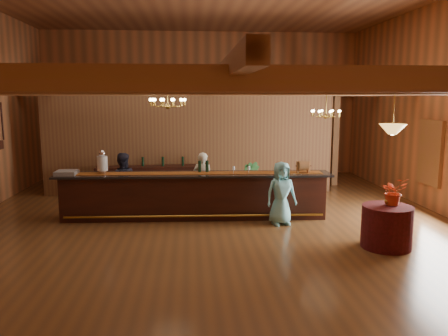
{
  "coord_description": "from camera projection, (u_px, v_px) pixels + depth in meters",
  "views": [
    {
      "loc": [
        -0.5,
        -10.13,
        3.0
      ],
      "look_at": [
        0.34,
        0.44,
        1.29
      ],
      "focal_mm": 35.0,
      "sensor_mm": 36.0,
      "label": 1
    }
  ],
  "objects": [
    {
      "name": "floor",
      "position": [
        212.0,
        224.0,
        10.49
      ],
      "size": [
        14.0,
        14.0,
        0.0
      ],
      "primitive_type": "plane",
      "color": "brown",
      "rests_on": "ground"
    },
    {
      "name": "wall_back",
      "position": [
        202.0,
        104.0,
        16.94
      ],
      "size": [
        12.0,
        0.1,
        5.5
      ],
      "primitive_type": "cube",
      "color": "#BD6C3C",
      "rests_on": "floor"
    },
    {
      "name": "wall_front",
      "position": [
        258.0,
        133.0,
        3.16
      ],
      "size": [
        12.0,
        0.1,
        5.5
      ],
      "primitive_type": "cube",
      "color": "#BD6C3C",
      "rests_on": "floor"
    },
    {
      "name": "beam_grid",
      "position": [
        210.0,
        88.0,
        10.47
      ],
      "size": [
        11.9,
        13.9,
        0.39
      ],
      "color": "brown",
      "rests_on": "wall_left"
    },
    {
      "name": "support_posts",
      "position": [
        212.0,
        161.0,
        9.74
      ],
      "size": [
        9.2,
        10.2,
        3.2
      ],
      "color": "brown",
      "rests_on": "floor"
    },
    {
      "name": "partition_wall",
      "position": [
        190.0,
        145.0,
        13.65
      ],
      "size": [
        9.0,
        0.18,
        3.1
      ],
      "primitive_type": "cube",
      "color": "brown",
      "rests_on": "floor"
    },
    {
      "name": "window_right_back",
      "position": [
        431.0,
        153.0,
        11.69
      ],
      "size": [
        0.12,
        1.05,
        1.75
      ],
      "primitive_type": "cube",
      "color": "white",
      "rests_on": "wall_right"
    },
    {
      "name": "backroom_boxes",
      "position": [
        196.0,
        167.0,
        15.79
      ],
      "size": [
        4.1,
        0.6,
        1.1
      ],
      "color": "black",
      "rests_on": "floor"
    },
    {
      "name": "tasting_bar",
      "position": [
        194.0,
        195.0,
        10.96
      ],
      "size": [
        6.87,
        1.11,
        1.15
      ],
      "rotation": [
        0.0,
        0.0,
        -0.03
      ],
      "color": "black",
      "rests_on": "floor"
    },
    {
      "name": "beverage_dispenser",
      "position": [
        102.0,
        162.0,
        10.79
      ],
      "size": [
        0.26,
        0.26,
        0.6
      ],
      "color": "silver",
      "rests_on": "tasting_bar"
    },
    {
      "name": "glass_rack_tray",
      "position": [
        67.0,
        173.0,
        10.68
      ],
      "size": [
        0.5,
        0.5,
        0.1
      ],
      "primitive_type": "cube",
      "color": "gray",
      "rests_on": "tasting_bar"
    },
    {
      "name": "raffle_drum",
      "position": [
        303.0,
        166.0,
        10.91
      ],
      "size": [
        0.34,
        0.24,
        0.3
      ],
      "color": "brown",
      "rests_on": "tasting_bar"
    },
    {
      "name": "bar_bottle_0",
      "position": [
        200.0,
        167.0,
        10.99
      ],
      "size": [
        0.07,
        0.07,
        0.3
      ],
      "primitive_type": "cylinder",
      "color": "black",
      "rests_on": "tasting_bar"
    },
    {
      "name": "bar_bottle_1",
      "position": [
        207.0,
        167.0,
        11.0
      ],
      "size": [
        0.07,
        0.07,
        0.3
      ],
      "primitive_type": "cylinder",
      "color": "black",
      "rests_on": "tasting_bar"
    },
    {
      "name": "bar_bottle_2",
      "position": [
        207.0,
        167.0,
        11.0
      ],
      "size": [
        0.07,
        0.07,
        0.3
      ],
      "primitive_type": "cylinder",
      "color": "black",
      "rests_on": "tasting_bar"
    },
    {
      "name": "backbar_shelf",
      "position": [
        153.0,
        182.0,
        13.3
      ],
      "size": [
        3.44,
        0.71,
        0.96
      ],
      "primitive_type": "cube",
      "rotation": [
        0.0,
        0.0,
        0.05
      ],
      "color": "black",
      "rests_on": "floor"
    },
    {
      "name": "round_table",
      "position": [
        387.0,
        227.0,
        8.8
      ],
      "size": [
        0.99,
        0.99,
        0.86
      ],
      "primitive_type": "cylinder",
      "color": "#561017",
      "rests_on": "floor"
    },
    {
      "name": "chandelier_left",
      "position": [
        168.0,
        102.0,
        9.81
      ],
      "size": [
        0.8,
        0.8,
        0.45
      ],
      "color": "#B48F33",
      "rests_on": "beam_grid"
    },
    {
      "name": "chandelier_right",
      "position": [
        326.0,
        113.0,
        11.86
      ],
      "size": [
        0.8,
        0.8,
        0.76
      ],
      "color": "#B48F33",
      "rests_on": "beam_grid"
    },
    {
      "name": "pendant_lamp",
      "position": [
        393.0,
        129.0,
        8.49
      ],
      "size": [
        0.52,
        0.52,
        0.9
      ],
      "color": "#B48F33",
      "rests_on": "beam_grid"
    },
    {
      "name": "bartender",
      "position": [
        203.0,
        181.0,
        11.74
      ],
      "size": [
        0.67,
        0.54,
        1.57
      ],
      "primitive_type": "imported",
      "rotation": [
        0.0,
        0.0,
        2.81
      ],
      "color": "silver",
      "rests_on": "floor"
    },
    {
      "name": "staff_second",
      "position": [
        122.0,
        182.0,
        11.56
      ],
      "size": [
        0.79,
        0.63,
        1.58
      ],
      "primitive_type": "imported",
      "rotation": [
        0.0,
        0.0,
        3.18
      ],
      "color": "#222232",
      "rests_on": "floor"
    },
    {
      "name": "guest",
      "position": [
        281.0,
        193.0,
        10.38
      ],
      "size": [
        0.81,
        0.6,
        1.52
      ],
      "primitive_type": "imported",
      "rotation": [
        0.0,
        0.0,
        0.17
      ],
      "color": "#74C9D3",
      "rests_on": "floor"
    },
    {
      "name": "floor_plant",
      "position": [
        248.0,
        181.0,
        12.77
      ],
      "size": [
        0.75,
        0.65,
        1.19
      ],
      "primitive_type": "imported",
      "rotation": [
        0.0,
        0.0,
        -0.2
      ],
      "color": "#245826",
      "rests_on": "floor"
    },
    {
      "name": "table_flowers",
      "position": [
        394.0,
        191.0,
        8.78
      ],
      "size": [
        0.55,
        0.49,
        0.56
      ],
      "primitive_type": "imported",
      "rotation": [
        0.0,
        0.0,
        0.12
      ],
      "color": "#D1431D",
      "rests_on": "round_table"
    },
    {
      "name": "table_vase",
      "position": [
        390.0,
        197.0,
        8.79
      ],
      "size": [
        0.18,
        0.18,
        0.33
      ],
      "primitive_type": "imported",
      "rotation": [
        0.0,
        0.0,
        0.14
      ],
      "color": "#B48F33",
      "rests_on": "round_table"
    }
  ]
}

